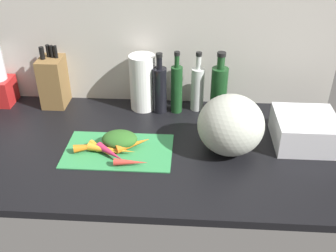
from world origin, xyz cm
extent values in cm
cube|color=black|center=(0.00, 0.00, -1.50)|extent=(170.00, 80.00, 3.00)
cube|color=#BCB7AD|center=(0.00, 38.50, 30.00)|extent=(170.00, 3.00, 60.00)
cube|color=#338C4C|center=(-5.63, -5.61, 0.40)|extent=(41.29, 24.82, 0.80)
cone|color=orange|center=(0.02, -4.18, 2.56)|extent=(13.88, 10.82, 3.52)
cone|color=orange|center=(-12.14, -7.38, 2.01)|extent=(10.59, 9.79, 2.42)
cone|color=orange|center=(-10.99, -8.17, 2.38)|extent=(12.54, 6.51, 3.15)
cone|color=orange|center=(-6.00, -7.87, 2.03)|extent=(15.16, 3.75, 2.45)
cone|color=#B2264C|center=(-7.69, -10.20, 2.42)|extent=(12.51, 10.90, 3.23)
cone|color=red|center=(0.61, -15.16, 2.16)|extent=(12.37, 3.03, 2.73)
cone|color=orange|center=(-15.93, -6.59, 2.36)|extent=(13.36, 6.83, 3.13)
ellipsoid|color=#2D6023|center=(-5.46, -2.76, 3.71)|extent=(13.74, 10.57, 5.81)
ellipsoid|color=#B2B7A8|center=(36.63, -2.28, 11.47)|extent=(24.87, 24.56, 22.95)
cube|color=brown|center=(-40.74, 31.44, 11.28)|extent=(10.37, 15.23, 22.56)
cylinder|color=black|center=(-43.46, 29.61, 25.31)|extent=(2.13, 2.13, 5.50)
cylinder|color=black|center=(-41.65, 32.32, 25.31)|extent=(1.68, 1.68, 5.50)
cylinder|color=black|center=(-39.84, 31.70, 25.31)|extent=(1.60, 1.60, 5.50)
cylinder|color=black|center=(-38.02, 31.38, 25.31)|extent=(1.61, 1.61, 5.50)
cube|color=red|center=(-66.76, 29.97, 6.07)|extent=(12.37, 12.37, 12.14)
cylinder|color=white|center=(-0.22, 29.50, 12.61)|extent=(11.44, 11.44, 25.22)
cylinder|color=black|center=(7.71, 26.91, 10.31)|extent=(6.38, 6.38, 20.62)
cylinder|color=black|center=(7.71, 26.91, 23.24)|extent=(2.51, 2.51, 5.24)
cylinder|color=black|center=(7.71, 26.91, 26.66)|extent=(2.89, 2.89, 1.60)
cylinder|color=#19421E|center=(15.18, 27.15, 10.69)|extent=(5.10, 5.10, 21.39)
cylinder|color=#19421E|center=(15.18, 27.15, 24.05)|extent=(2.15, 2.15, 5.32)
cylinder|color=black|center=(15.18, 27.15, 27.51)|extent=(2.47, 2.47, 1.60)
cylinder|color=silver|center=(24.34, 29.94, 9.79)|extent=(5.83, 5.83, 19.58)
cylinder|color=silver|center=(24.34, 29.94, 22.58)|extent=(2.24, 2.24, 6.01)
cylinder|color=black|center=(24.34, 29.94, 26.39)|extent=(2.58, 2.58, 1.60)
cylinder|color=#19421E|center=(33.64, 27.22, 10.63)|extent=(7.28, 7.28, 21.27)
cylinder|color=#19421E|center=(33.64, 27.22, 24.05)|extent=(3.29, 3.29, 5.56)
cylinder|color=black|center=(33.64, 27.22, 27.63)|extent=(3.78, 3.78, 1.60)
cube|color=silver|center=(66.40, 5.11, 5.75)|extent=(23.51, 23.47, 11.50)
camera|label=1|loc=(21.23, -127.67, 88.05)|focal=42.05mm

